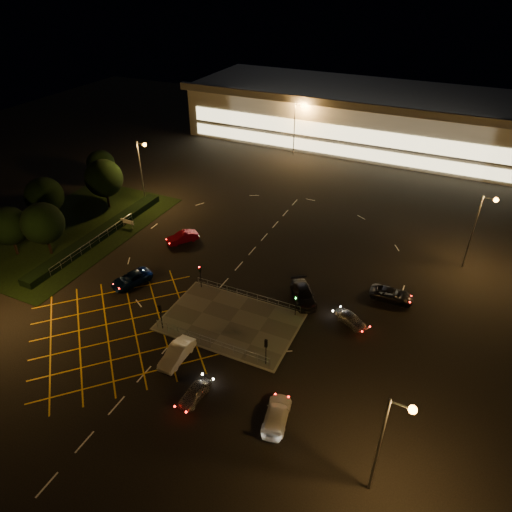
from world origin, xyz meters
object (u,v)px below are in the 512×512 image
at_px(car_near_silver, 195,393).
at_px(car_far_dkgrey, 303,294).
at_px(signal_se, 266,347).
at_px(car_approach_white, 277,415).
at_px(signal_nw, 200,272).
at_px(car_queue_white, 177,353).
at_px(car_circ_red, 182,237).
at_px(signal_ne, 296,299).
at_px(car_east_grey, 392,295).
at_px(signal_sw, 160,312).
at_px(car_left_blue, 131,279).
at_px(car_right_silver, 351,319).

xyz_separation_m(car_near_silver, car_far_dkgrey, (3.97, 17.30, 0.15)).
relative_size(signal_se, car_approach_white, 0.65).
bearing_deg(car_far_dkgrey, car_approach_white, -111.44).
relative_size(signal_nw, car_far_dkgrey, 0.58).
bearing_deg(signal_se, signal_nw, -33.65).
bearing_deg(car_near_silver, signal_nw, 122.73).
distance_m(car_queue_white, car_circ_red, 22.25).
distance_m(signal_ne, car_queue_white, 13.79).
xyz_separation_m(car_queue_white, car_east_grey, (17.20, 18.39, -0.07)).
relative_size(signal_se, car_circ_red, 0.71).
bearing_deg(signal_sw, signal_ne, -146.35).
relative_size(car_far_dkgrey, car_approach_white, 1.12).
distance_m(signal_sw, car_approach_white, 16.43).
bearing_deg(signal_nw, car_left_blue, -160.79).
relative_size(car_near_silver, car_east_grey, 0.75).
relative_size(car_circ_red, car_east_grey, 0.89).
xyz_separation_m(signal_sw, signal_ne, (12.00, 7.99, 0.00)).
distance_m(signal_se, car_east_grey, 17.92).
distance_m(signal_se, car_circ_red, 25.47).
relative_size(signal_nw, car_right_silver, 0.83).
height_order(car_queue_white, car_left_blue, car_queue_white).
distance_m(signal_ne, car_east_grey, 11.79).
height_order(signal_se, car_left_blue, signal_se).
relative_size(car_left_blue, car_east_grey, 1.02).
xyz_separation_m(car_circ_red, car_east_grey, (28.79, -0.61, -0.04)).
distance_m(signal_sw, car_right_silver, 20.23).
bearing_deg(signal_se, car_circ_red, -38.98).
height_order(signal_nw, car_near_silver, signal_nw).
bearing_deg(car_approach_white, car_far_dkgrey, -87.75).
distance_m(car_queue_white, car_right_silver, 18.69).
xyz_separation_m(signal_sw, car_circ_red, (-7.76, 15.99, -1.64)).
height_order(signal_se, car_approach_white, signal_se).
height_order(signal_ne, car_approach_white, signal_ne).
bearing_deg(signal_sw, car_east_grey, -143.81).
xyz_separation_m(signal_nw, car_far_dkgrey, (11.82, 3.01, -1.58)).
xyz_separation_m(signal_nw, car_approach_white, (15.42, -13.40, -1.67)).
xyz_separation_m(car_near_silver, car_right_silver, (10.03, 15.61, 0.01)).
relative_size(car_queue_white, car_right_silver, 1.22).
bearing_deg(car_far_dkgrey, car_near_silver, -136.76).
bearing_deg(signal_ne, car_circ_red, 157.94).
distance_m(signal_sw, car_queue_white, 5.12).
bearing_deg(car_east_grey, signal_se, 148.10).
relative_size(signal_ne, car_left_blue, 0.62).
distance_m(signal_se, car_queue_white, 8.86).
bearing_deg(car_circ_red, signal_nw, -10.00).
bearing_deg(car_left_blue, car_circ_red, 107.42).
bearing_deg(car_circ_red, car_east_grey, 34.68).
relative_size(car_right_silver, car_east_grey, 0.76).
relative_size(car_right_silver, car_circ_red, 0.86).
height_order(signal_ne, car_right_silver, signal_ne).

